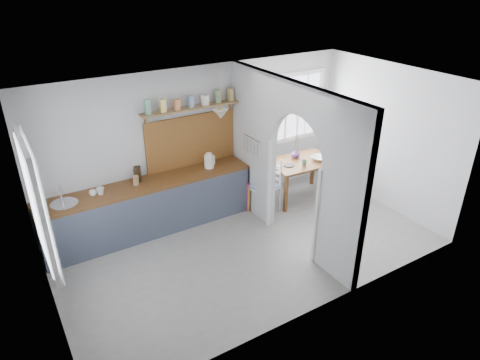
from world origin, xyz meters
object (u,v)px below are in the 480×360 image
chair_right (339,166)px  vase (296,153)px  dining_table (300,179)px  kettle (209,160)px  chair_left (264,186)px

chair_right → vase: 1.03m
dining_table → vase: vase is taller
chair_right → kettle: size_ratio=3.54×
chair_right → kettle: (-2.67, 0.45, 0.56)m
chair_right → vase: (-0.92, 0.25, 0.38)m
kettle → chair_left: bearing=-43.8°
chair_right → vase: size_ratio=5.22×
chair_left → vase: bearing=89.9°
chair_left → kettle: 1.10m
chair_right → chair_left: bearing=111.1°
chair_left → chair_right: size_ratio=1.07×
dining_table → chair_right: bearing=-0.2°
kettle → vase: size_ratio=1.48×
chair_left → kettle: size_ratio=3.80×
dining_table → chair_right: 0.93m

